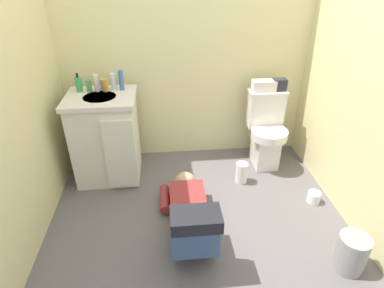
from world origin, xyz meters
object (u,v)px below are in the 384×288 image
Objects in this scene: vanity_cabinet at (106,137)px; tissue_box at (264,86)px; bottle_clear at (113,81)px; trash_can at (351,253)px; bottle_blue at (121,80)px; toilet_paper_roll at (314,197)px; person_plumber at (190,215)px; toilet at (266,130)px; toiletry_bag at (279,85)px; bottle_white at (96,83)px; faucet at (101,85)px; paper_towel_roll at (242,173)px; soap_dispenser at (79,84)px; bottle_green at (89,86)px; bottle_amber at (105,85)px.

tissue_box reaches higher than vanity_cabinet.
bottle_clear reaches higher than tissue_box.
bottle_clear is at bearing -179.11° from tissue_box.
vanity_cabinet is at bearing 143.90° from trash_can.
toilet_paper_roll is at bearing -23.99° from bottle_blue.
person_plumber is 1.32m from bottle_blue.
toilet is at bearing -63.57° from tissue_box.
bottle_blue is (-0.52, 0.97, 0.73)m from person_plumber.
toiletry_bag is at bearing 0.81° from bottle_clear.
tissue_box is at bearing 1.88° from bottle_white.
faucet is 1.39m from person_plumber.
toiletry_bag is at bearing 45.35° from paper_towel_roll.
toilet is at bearing -1.52° from soap_dispenser.
paper_towel_roll is (-0.50, 1.02, -0.04)m from trash_can.
trash_can is at bearing -80.32° from tissue_box.
faucet is at bearing 162.69° from paper_towel_roll.
soap_dispenser is (-1.68, -0.04, 0.09)m from tissue_box.
bottle_green is at bearing 159.83° from toilet_paper_roll.
trash_can is (0.20, -1.34, -0.23)m from toilet.
person_plumber is 1.52m from toiletry_bag.
vanity_cabinet reaches higher than trash_can.
bottle_green is (-0.80, 0.95, 0.70)m from person_plumber.
bottle_white reaches higher than tissue_box.
paper_towel_roll is (1.20, -0.35, -0.77)m from bottle_amber.
bottle_blue is 0.65× the size of trash_can.
toilet_paper_roll is (1.62, -0.72, -0.86)m from bottle_blue.
vanity_cabinet is at bearing 161.89° from toilet_paper_roll.
bottle_white reaches higher than trash_can.
bottle_clear is (-1.54, -0.02, 0.09)m from toiletry_bag.
soap_dispenser is at bearing 144.19° from trash_can.
soap_dispenser is at bearing 177.93° from bottle_white.
toilet is 7.10× the size of bottle_green.
bottle_white is (-0.73, 0.96, 0.72)m from person_plumber.
paper_towel_roll is (0.54, 0.60, -0.07)m from person_plumber.
bottle_amber is at bearing -43.37° from faucet.
person_plumber reaches higher than toilet_paper_roll.
toilet is 5.09× the size of bottle_clear.
person_plumber reaches higher than paper_towel_roll.
bottle_blue reaches higher than toilet.
toilet_paper_roll is at bearing -78.45° from toiletry_bag.
bottle_amber is (-1.50, 0.03, 0.51)m from toilet.
bottle_clear is 0.08m from bottle_blue.
bottle_amber is 0.62× the size of bottle_blue.
toilet_paper_roll is at bearing -68.71° from toilet.
bottle_amber is (0.14, -0.00, 0.00)m from bottle_green.
bottle_blue is (0.18, 0.13, 0.49)m from vanity_cabinet.
tissue_box is at bearing 6.54° from vanity_cabinet.
tissue_box is 2.08× the size of bottle_green.
bottle_amber is at bearing 163.74° from paper_towel_roll.
toiletry_bag is (0.10, 0.09, 0.44)m from toilet.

